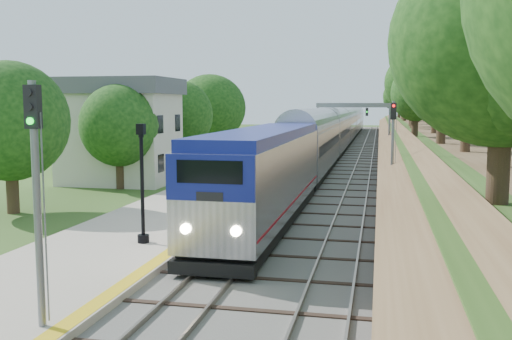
% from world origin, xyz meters
% --- Properties ---
extents(trackbed, '(9.50, 170.00, 0.28)m').
position_xyz_m(trackbed, '(2.00, 60.00, 0.07)').
color(trackbed, '#4C4944').
rests_on(trackbed, ground).
extents(platform, '(6.40, 68.00, 0.38)m').
position_xyz_m(platform, '(-5.20, 16.00, 0.19)').
color(platform, '#A99D88').
rests_on(platform, ground).
extents(yellow_stripe, '(0.55, 68.00, 0.01)m').
position_xyz_m(yellow_stripe, '(-2.35, 16.00, 0.39)').
color(yellow_stripe, gold).
rests_on(yellow_stripe, platform).
extents(embankment, '(10.64, 170.00, 11.70)m').
position_xyz_m(embankment, '(10.35, 60.00, 1.95)').
color(embankment, brown).
rests_on(embankment, ground).
extents(station_building, '(8.60, 6.60, 8.00)m').
position_xyz_m(station_building, '(-14.00, 30.00, 4.09)').
color(station_building, beige).
rests_on(station_building, ground).
extents(signal_gantry, '(8.40, 0.38, 6.20)m').
position_xyz_m(signal_gantry, '(2.47, 54.99, 4.82)').
color(signal_gantry, slate).
rests_on(signal_gantry, ground).
extents(trees_behind_platform, '(7.82, 53.32, 7.21)m').
position_xyz_m(trees_behind_platform, '(-11.17, 20.67, 4.53)').
color(trees_behind_platform, '#332316').
rests_on(trees_behind_platform, ground).
extents(train, '(3.10, 124.08, 4.55)m').
position_xyz_m(train, '(0.00, 68.35, 2.33)').
color(train, black).
rests_on(train, trackbed).
extents(lamppost_far, '(0.48, 0.48, 4.87)m').
position_xyz_m(lamppost_far, '(-3.95, 10.98, 2.56)').
color(lamppost_far, black).
rests_on(lamppost_far, platform).
extents(signal_platform, '(0.36, 0.29, 6.22)m').
position_xyz_m(signal_platform, '(-2.90, 2.14, 4.20)').
color(signal_platform, slate).
rests_on(signal_platform, platform).
extents(signal_farside, '(0.33, 0.27, 6.10)m').
position_xyz_m(signal_farside, '(6.20, 24.27, 3.85)').
color(signal_farside, slate).
rests_on(signal_farside, ground).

